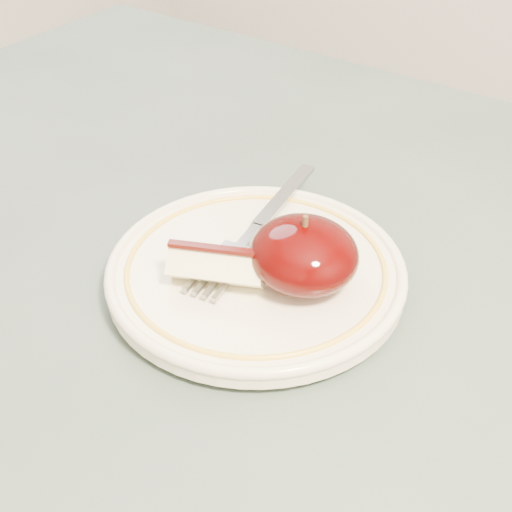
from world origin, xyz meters
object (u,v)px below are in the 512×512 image
Objects in this scene: table at (145,331)px; plate at (256,271)px; fork at (257,227)px; apple_half at (304,255)px.

plate is at bearing 11.50° from table.
fork reaches higher than plate.
plate is 0.05m from apple_half.
fork is at bearing 153.10° from apple_half.
plate is (0.10, 0.02, 0.10)m from table.
plate is at bearing -172.52° from apple_half.
plate is at bearing -154.97° from fork.
table is 11.31× the size of apple_half.
apple_half reaches higher than table.
table is at bearing -169.56° from apple_half.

